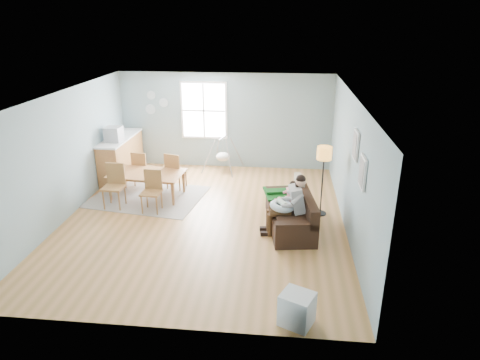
# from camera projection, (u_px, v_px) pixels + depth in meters

# --- Properties ---
(room) EXTENTS (8.40, 9.40, 3.90)m
(room) POSITION_uv_depth(u_px,v_px,m) (201.00, 109.00, 8.48)
(room) COLOR #AD793D
(window) EXTENTS (1.32, 0.08, 1.62)m
(window) POSITION_uv_depth(u_px,v_px,m) (204.00, 111.00, 12.02)
(window) COLOR white
(window) RESTS_ON room
(pictures) EXTENTS (0.05, 1.34, 0.74)m
(pictures) POSITION_uv_depth(u_px,v_px,m) (359.00, 158.00, 7.43)
(pictures) COLOR white
(pictures) RESTS_ON room
(wall_plates) EXTENTS (0.67, 0.02, 0.66)m
(wall_plates) POSITION_uv_depth(u_px,v_px,m) (155.00, 103.00, 12.10)
(wall_plates) COLOR #A2BBC3
(wall_plates) RESTS_ON room
(sofa) EXTENTS (1.09, 2.03, 0.78)m
(sofa) POSITION_uv_depth(u_px,v_px,m) (292.00, 215.00, 8.92)
(sofa) COLOR black
(sofa) RESTS_ON room
(green_throw) EXTENTS (1.02, 0.92, 0.04)m
(green_throw) POSITION_uv_depth(u_px,v_px,m) (285.00, 193.00, 9.44)
(green_throw) COLOR #12521E
(green_throw) RESTS_ON sofa
(beige_pillow) EXTENTS (0.22, 0.49, 0.47)m
(beige_pillow) POSITION_uv_depth(u_px,v_px,m) (299.00, 186.00, 9.24)
(beige_pillow) COLOR tan
(beige_pillow) RESTS_ON sofa
(father) EXTENTS (0.92, 0.47, 1.27)m
(father) POSITION_uv_depth(u_px,v_px,m) (289.00, 203.00, 8.52)
(father) COLOR gray
(father) RESTS_ON sofa
(nursing_pillow) EXTENTS (0.61, 0.60, 0.20)m
(nursing_pillow) POSITION_uv_depth(u_px,v_px,m) (282.00, 206.00, 8.54)
(nursing_pillow) COLOR silver
(nursing_pillow) RESTS_ON father
(infant) EXTENTS (0.23, 0.33, 0.12)m
(infant) POSITION_uv_depth(u_px,v_px,m) (281.00, 202.00, 8.54)
(infant) COLOR silver
(infant) RESTS_ON nursing_pillow
(toddler) EXTENTS (0.49, 0.29, 0.74)m
(toddler) POSITION_uv_depth(u_px,v_px,m) (288.00, 195.00, 8.95)
(toddler) COLOR silver
(toddler) RESTS_ON sofa
(floor_lamp) EXTENTS (0.32, 0.32, 1.57)m
(floor_lamp) POSITION_uv_depth(u_px,v_px,m) (324.00, 159.00, 9.12)
(floor_lamp) COLOR black
(floor_lamp) RESTS_ON room
(storage_cube) EXTENTS (0.57, 0.55, 0.49)m
(storage_cube) POSITION_uv_depth(u_px,v_px,m) (296.00, 309.00, 6.12)
(storage_cube) COLOR silver
(storage_cube) RESTS_ON room
(rug) EXTENTS (2.87, 2.34, 0.01)m
(rug) POSITION_uv_depth(u_px,v_px,m) (148.00, 197.00, 10.47)
(rug) COLOR #9B948E
(rug) RESTS_ON room
(dining_table) EXTENTS (1.83, 1.13, 0.62)m
(dining_table) POSITION_uv_depth(u_px,v_px,m) (147.00, 185.00, 10.37)
(dining_table) COLOR brown
(dining_table) RESTS_ON rug
(chair_sw) EXTENTS (0.47, 0.47, 1.01)m
(chair_sw) POSITION_uv_depth(u_px,v_px,m) (115.00, 182.00, 9.81)
(chair_sw) COLOR brown
(chair_sw) RESTS_ON rug
(chair_se) EXTENTS (0.44, 0.44, 0.94)m
(chair_se) POSITION_uv_depth(u_px,v_px,m) (152.00, 188.00, 9.59)
(chair_se) COLOR brown
(chair_se) RESTS_ON rug
(chair_nw) EXTENTS (0.47, 0.47, 0.93)m
(chair_nw) POSITION_uv_depth(u_px,v_px,m) (141.00, 167.00, 10.98)
(chair_nw) COLOR brown
(chair_nw) RESTS_ON rug
(chair_ne) EXTENTS (0.53, 0.53, 0.96)m
(chair_ne) POSITION_uv_depth(u_px,v_px,m) (174.00, 169.00, 10.75)
(chair_ne) COLOR brown
(chair_ne) RESTS_ON rug
(counter) EXTENTS (0.62, 2.01, 1.12)m
(counter) POSITION_uv_depth(u_px,v_px,m) (121.00, 157.00, 11.58)
(counter) COLOR brown
(counter) RESTS_ON room
(monitor) EXTENTS (0.42, 0.40, 0.38)m
(monitor) POSITION_uv_depth(u_px,v_px,m) (114.00, 134.00, 10.96)
(monitor) COLOR #A1A1A5
(monitor) RESTS_ON counter
(baby_swing) EXTENTS (1.16, 1.18, 0.97)m
(baby_swing) POSITION_uv_depth(u_px,v_px,m) (223.00, 156.00, 12.07)
(baby_swing) COLOR #A1A1A5
(baby_swing) RESTS_ON room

